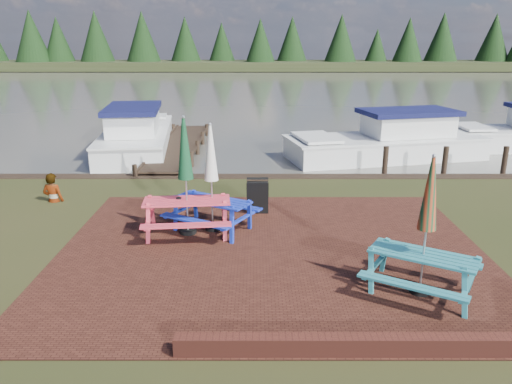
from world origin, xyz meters
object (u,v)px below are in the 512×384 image
at_px(jetty, 179,146).
at_px(person, 50,174).
at_px(boat_near, 389,143).
at_px(picnic_table_red, 187,195).
at_px(picnic_table_teal, 424,248).
at_px(boat_jetty, 137,137).
at_px(picnic_table_blue, 212,195).
at_px(chalkboard, 258,196).

bearing_deg(jetty, person, -109.66).
relative_size(jetty, person, 5.67).
distance_m(boat_near, person, 12.39).
bearing_deg(picnic_table_red, jetty, 94.49).
distance_m(picnic_table_teal, picnic_table_red, 5.30).
xyz_separation_m(picnic_table_teal, boat_jetty, (-7.85, 12.37, -0.43)).
bearing_deg(picnic_table_red, picnic_table_teal, -37.42).
relative_size(picnic_table_blue, chalkboard, 2.80).
height_order(chalkboard, jetty, chalkboard).
height_order(boat_jetty, person, boat_jetty).
relative_size(picnic_table_teal, boat_jetty, 0.32).
relative_size(picnic_table_blue, jetty, 0.28).
height_order(picnic_table_blue, jetty, picnic_table_blue).
distance_m(jetty, person, 7.33).
height_order(picnic_table_red, jetty, picnic_table_red).
height_order(boat_near, person, boat_near).
bearing_deg(chalkboard, person, 170.13).
xyz_separation_m(chalkboard, person, (-5.66, 0.97, 0.34)).
xyz_separation_m(jetty, boat_near, (8.37, -0.87, 0.31)).
height_order(picnic_table_teal, boat_jetty, picnic_table_teal).
xyz_separation_m(chalkboard, boat_near, (5.16, 6.98, -0.04)).
height_order(picnic_table_teal, boat_near, picnic_table_teal).
distance_m(chalkboard, person, 5.76).
distance_m(picnic_table_teal, jetty, 13.55).
relative_size(picnic_table_teal, picnic_table_blue, 1.00).
distance_m(picnic_table_teal, picnic_table_blue, 4.98).
xyz_separation_m(picnic_table_red, boat_jetty, (-3.36, 9.55, -0.50)).
bearing_deg(boat_jetty, chalkboard, -65.58).
xyz_separation_m(picnic_table_red, person, (-4.05, 2.38, -0.15)).
xyz_separation_m(boat_jetty, boat_near, (10.13, -1.17, -0.03)).
relative_size(chalkboard, person, 0.56).
relative_size(picnic_table_blue, boat_jetty, 0.32).
xyz_separation_m(jetty, person, (-2.46, -6.88, 0.69)).
bearing_deg(picnic_table_blue, jetty, 133.35).
distance_m(picnic_table_blue, chalkboard, 1.64).
bearing_deg(picnic_table_blue, person, -175.11).
bearing_deg(picnic_table_red, boat_near, 45.76).
xyz_separation_m(picnic_table_blue, person, (-4.60, 2.16, -0.08)).
relative_size(picnic_table_red, boat_jetty, 0.35).
bearing_deg(boat_jetty, jetty, -16.46).
xyz_separation_m(picnic_table_red, picnic_table_blue, (0.55, 0.22, -0.07)).
bearing_deg(person, boat_jetty, -88.05).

